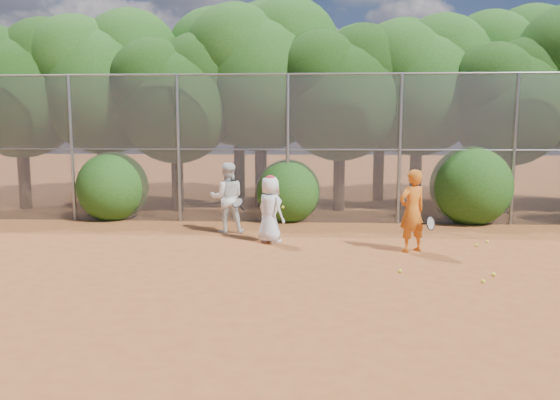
{
  "coord_description": "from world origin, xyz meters",
  "views": [
    {
      "loc": [
        -0.32,
        -8.79,
        2.66
      ],
      "look_at": [
        -1.0,
        2.5,
        1.1
      ],
      "focal_mm": 35.0,
      "sensor_mm": 36.0,
      "label": 1
    }
  ],
  "objects": [
    {
      "name": "ground",
      "position": [
        0.0,
        0.0,
        0.0
      ],
      "size": [
        80.0,
        80.0,
        0.0
      ],
      "primitive_type": "plane",
      "color": "#944B21",
      "rests_on": "ground"
    },
    {
      "name": "fence_back",
      "position": [
        -0.12,
        6.0,
        2.05
      ],
      "size": [
        20.05,
        0.09,
        4.03
      ],
      "color": "gray",
      "rests_on": "ground"
    },
    {
      "name": "tree_0",
      "position": [
        -9.44,
        8.04,
        3.93
      ],
      "size": [
        4.38,
        3.81,
        6.0
      ],
      "color": "black",
      "rests_on": "ground"
    },
    {
      "name": "tree_1",
      "position": [
        -6.94,
        8.54,
        4.16
      ],
      "size": [
        4.64,
        4.03,
        6.35
      ],
      "color": "black",
      "rests_on": "ground"
    },
    {
      "name": "tree_2",
      "position": [
        -4.45,
        7.83,
        3.58
      ],
      "size": [
        3.99,
        3.47,
        5.47
      ],
      "color": "black",
      "rests_on": "ground"
    },
    {
      "name": "tree_3",
      "position": [
        -1.94,
        8.84,
        4.4
      ],
      "size": [
        4.89,
        4.26,
        6.7
      ],
      "color": "black",
      "rests_on": "ground"
    },
    {
      "name": "tree_4",
      "position": [
        0.55,
        8.24,
        3.76
      ],
      "size": [
        4.19,
        3.64,
        5.73
      ],
      "color": "black",
      "rests_on": "ground"
    },
    {
      "name": "tree_5",
      "position": [
        3.06,
        9.04,
        4.05
      ],
      "size": [
        4.51,
        3.92,
        6.17
      ],
      "color": "black",
      "rests_on": "ground"
    },
    {
      "name": "tree_6",
      "position": [
        5.55,
        8.03,
        3.47
      ],
      "size": [
        3.86,
        3.36,
        5.29
      ],
      "color": "black",
      "rests_on": "ground"
    },
    {
      "name": "tree_9",
      "position": [
        -7.94,
        10.84,
        4.34
      ],
      "size": [
        4.83,
        4.2,
        6.62
      ],
      "color": "black",
      "rests_on": "ground"
    },
    {
      "name": "tree_10",
      "position": [
        -2.93,
        11.05,
        4.63
      ],
      "size": [
        5.15,
        4.48,
        7.06
      ],
      "color": "black",
      "rests_on": "ground"
    },
    {
      "name": "tree_11",
      "position": [
        2.06,
        10.64,
        4.16
      ],
      "size": [
        4.64,
        4.03,
        6.35
      ],
      "color": "black",
      "rests_on": "ground"
    },
    {
      "name": "tree_12",
      "position": [
        6.56,
        11.24,
        4.51
      ],
      "size": [
        5.02,
        4.37,
        6.88
      ],
      "color": "black",
      "rests_on": "ground"
    },
    {
      "name": "bush_0",
      "position": [
        -6.0,
        6.3,
        1.0
      ],
      "size": [
        2.0,
        2.0,
        2.0
      ],
      "primitive_type": "sphere",
      "color": "#1C4812",
      "rests_on": "ground"
    },
    {
      "name": "bush_1",
      "position": [
        -1.0,
        6.3,
        0.9
      ],
      "size": [
        1.8,
        1.8,
        1.8
      ],
      "primitive_type": "sphere",
      "color": "#1C4812",
      "rests_on": "ground"
    },
    {
      "name": "bush_2",
      "position": [
        4.0,
        6.3,
        1.1
      ],
      "size": [
        2.2,
        2.2,
        2.2
      ],
      "primitive_type": "sphere",
      "color": "#1C4812",
      "rests_on": "ground"
    },
    {
      "name": "player_yellow",
      "position": [
        1.77,
        2.64,
        0.87
      ],
      "size": [
        0.87,
        0.67,
        1.74
      ],
      "rotation": [
        0.0,
        0.0,
        3.65
      ],
      "color": "orange",
      "rests_on": "ground"
    },
    {
      "name": "player_teen",
      "position": [
        -1.28,
        3.37,
        0.77
      ],
      "size": [
        0.87,
        0.86,
        1.54
      ],
      "rotation": [
        0.0,
        0.0,
        2.39
      ],
      "color": "white",
      "rests_on": "ground"
    },
    {
      "name": "player_white",
      "position": [
        -2.42,
        4.46,
        0.87
      ],
      "size": [
        0.97,
        0.87,
        1.75
      ],
      "rotation": [
        0.0,
        0.0,
        3.34
      ],
      "color": "white",
      "rests_on": "ground"
    },
    {
      "name": "ball_0",
      "position": [
        2.9,
        0.81,
        0.03
      ],
      "size": [
        0.07,
        0.07,
        0.07
      ],
      "primitive_type": "sphere",
      "color": "yellow",
      "rests_on": "ground"
    },
    {
      "name": "ball_1",
      "position": [
        3.65,
        3.6,
        0.03
      ],
      "size": [
        0.07,
        0.07,
        0.07
      ],
      "primitive_type": "sphere",
      "color": "yellow",
      "rests_on": "ground"
    },
    {
      "name": "ball_2",
      "position": [
        2.58,
        0.37,
        0.03
      ],
      "size": [
        0.07,
        0.07,
        0.07
      ],
      "primitive_type": "sphere",
      "color": "yellow",
      "rests_on": "ground"
    },
    {
      "name": "ball_3",
      "position": [
        1.28,
        0.95,
        0.03
      ],
      "size": [
        0.07,
        0.07,
        0.07
      ],
      "primitive_type": "sphere",
      "color": "yellow",
      "rests_on": "ground"
    },
    {
      "name": "ball_4",
      "position": [
        3.3,
        3.19,
        0.03
      ],
      "size": [
        0.07,
        0.07,
        0.07
      ],
      "primitive_type": "sphere",
      "color": "yellow",
      "rests_on": "ground"
    }
  ]
}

